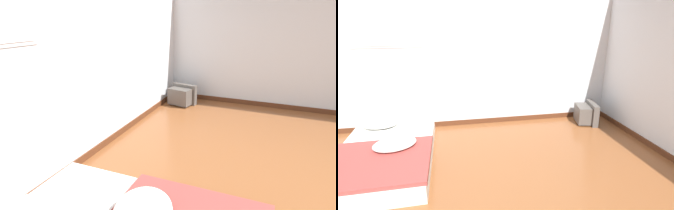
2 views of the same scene
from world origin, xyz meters
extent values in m
cube|color=silver|center=(0.00, 3.01, 1.30)|extent=(8.04, 0.06, 2.60)
cube|color=#562D19|center=(0.00, 2.97, 0.04)|extent=(8.04, 0.02, 0.09)
cube|color=#562D19|center=(2.81, 0.00, 0.04)|extent=(0.02, 8.36, 0.09)
ellipsoid|color=silver|center=(-0.94, 1.75, 0.29)|extent=(0.67, 0.60, 0.11)
cube|color=#56514C|center=(2.25, 2.63, 0.18)|extent=(0.32, 0.46, 0.31)
cube|color=#56514C|center=(2.42, 2.59, 0.20)|extent=(0.21, 0.53, 0.39)
cube|color=#283342|center=(2.48, 2.58, 0.21)|extent=(0.09, 0.42, 0.28)
camera|label=1|loc=(-2.35, 0.95, 1.68)|focal=28.00mm
camera|label=2|loc=(-0.09, -1.67, 1.89)|focal=28.00mm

